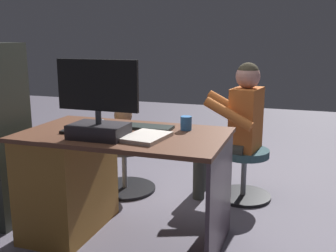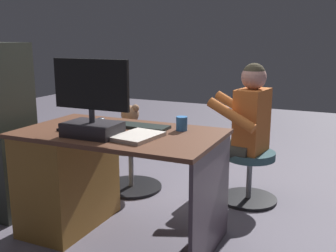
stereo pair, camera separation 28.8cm
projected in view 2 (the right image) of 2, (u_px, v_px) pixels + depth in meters
The scene contains 12 objects.
ground_plane at pixel (150, 211), 3.10m from camera, with size 10.00×10.00×0.00m, color slate.
desk at pixel (80, 174), 2.78m from camera, with size 1.30×0.75×0.73m.
monitor at pixel (92, 112), 2.42m from camera, with size 0.52×0.23×0.47m.
keyboard at pixel (139, 126), 2.67m from camera, with size 0.42×0.14×0.02m, color black.
computer_mouse at pixel (100, 120), 2.83m from camera, with size 0.06×0.10×0.04m, color #212530.
cup at pixel (182, 124), 2.58m from camera, with size 0.07×0.07×0.09m, color #3372BF.
tv_remote at pixel (66, 128), 2.63m from camera, with size 0.04×0.15×0.02m, color black.
notebook_binder at pixel (138, 136), 2.39m from camera, with size 0.22×0.30×0.02m, color beige.
office_chair_teddy at pixel (131, 164), 3.52m from camera, with size 0.54×0.54×0.42m.
teddy_bear at pixel (131, 125), 3.46m from camera, with size 0.24×0.24×0.34m.
visitor_chair at pixel (249, 171), 3.26m from camera, with size 0.47×0.47×0.42m.
person at pixel (242, 122), 3.19m from camera, with size 0.55×0.53×1.13m.
Camera 2 is at (-1.32, 2.56, 1.32)m, focal length 42.65 mm.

